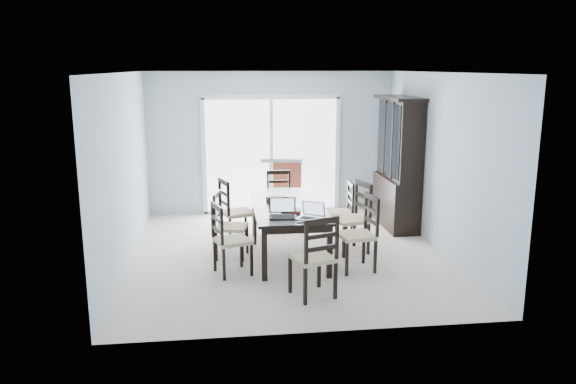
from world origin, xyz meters
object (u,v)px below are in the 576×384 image
(chair_left_far, at_px, (231,204))
(chair_right_mid, at_px, (356,209))
(chair_right_far, at_px, (344,204))
(dining_table, at_px, (288,209))
(chair_end_far, at_px, (279,193))
(chair_end_near, at_px, (317,249))
(game_box, at_px, (276,199))
(chair_right_near, at_px, (363,225))
(china_hutch, at_px, (398,164))
(chair_left_mid, at_px, (225,218))
(chair_left_near, at_px, (225,232))
(laptop_silver, at_px, (310,216))
(laptop_dark, at_px, (283,213))
(cell_phone, at_px, (301,222))
(hot_tub, at_px, (255,177))

(chair_left_far, xyz_separation_m, chair_right_mid, (1.81, -0.57, 0.01))
(chair_right_far, bearing_deg, chair_right_mid, -174.86)
(dining_table, bearing_deg, chair_end_far, 88.58)
(dining_table, bearing_deg, chair_right_mid, 1.17)
(chair_end_near, bearing_deg, game_box, 79.95)
(chair_left_far, height_order, chair_right_near, chair_left_far)
(china_hutch, height_order, chair_end_far, china_hutch)
(chair_left_mid, height_order, chair_right_near, chair_right_near)
(dining_table, height_order, chair_right_far, chair_right_far)
(chair_left_near, relative_size, laptop_silver, 2.88)
(chair_left_near, distance_m, chair_left_far, 1.33)
(chair_left_near, relative_size, chair_end_near, 0.95)
(chair_left_far, height_order, chair_right_far, chair_left_far)
(chair_right_near, bearing_deg, laptop_dark, 80.92)
(chair_left_near, distance_m, cell_phone, 1.00)
(chair_right_mid, distance_m, chair_right_far, 0.63)
(chair_end_near, relative_size, laptop_silver, 3.04)
(chair_left_mid, bearing_deg, cell_phone, 57.50)
(dining_table, distance_m, chair_right_mid, 1.01)
(chair_left_far, distance_m, chair_right_near, 2.18)
(chair_right_far, relative_size, cell_phone, 10.04)
(chair_right_far, xyz_separation_m, chair_end_near, (-0.83, -2.30, 0.06))
(chair_left_mid, xyz_separation_m, chair_right_near, (1.83, -0.72, 0.04))
(game_box, bearing_deg, cell_phone, -80.95)
(chair_end_near, xyz_separation_m, laptop_dark, (-0.29, 0.94, 0.19))
(laptop_silver, bearing_deg, dining_table, 135.46)
(chair_right_mid, distance_m, cell_phone, 1.40)
(chair_right_far, distance_m, chair_end_far, 1.29)
(china_hutch, bearing_deg, chair_left_far, -166.91)
(china_hutch, relative_size, laptop_silver, 5.70)
(chair_left_mid, bearing_deg, dining_table, 104.28)
(chair_right_mid, distance_m, laptop_dark, 1.39)
(chair_end_near, bearing_deg, chair_end_far, 73.18)
(dining_table, xyz_separation_m, cell_phone, (0.05, -0.99, 0.08))
(dining_table, xyz_separation_m, laptop_silver, (0.18, -0.86, 0.13))
(chair_right_near, xyz_separation_m, chair_right_far, (0.04, 1.38, -0.06))
(laptop_dark, xyz_separation_m, laptop_silver, (0.33, -0.15, -0.01))
(chair_right_far, distance_m, chair_end_near, 2.44)
(china_hutch, distance_m, chair_left_near, 3.57)
(chair_left_near, height_order, laptop_dark, chair_left_near)
(dining_table, bearing_deg, chair_left_mid, -178.89)
(chair_left_mid, bearing_deg, china_hutch, 126.63)
(chair_right_mid, bearing_deg, hot_tub, 4.40)
(chair_left_far, bearing_deg, chair_end_far, 120.39)
(laptop_silver, bearing_deg, chair_right_mid, 80.15)
(chair_left_far, xyz_separation_m, chair_end_far, (0.83, 0.93, -0.05))
(dining_table, xyz_separation_m, chair_right_mid, (1.01, 0.02, -0.04))
(laptop_silver, distance_m, cell_phone, 0.19)
(chair_left_near, bearing_deg, chair_right_mid, 93.05)
(chair_right_far, height_order, hot_tub, chair_right_far)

